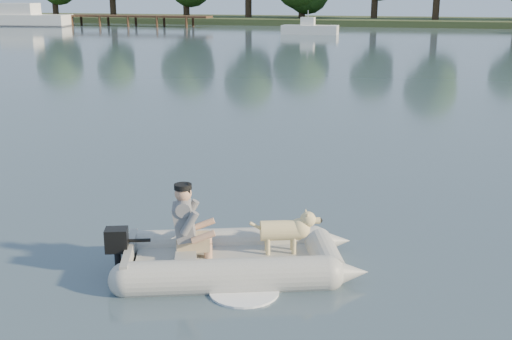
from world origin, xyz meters
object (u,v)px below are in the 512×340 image
(dock, at_px, (123,21))
(motorboat, at_px, (310,23))
(cabin_cruiser, at_px, (29,15))
(man, at_px, (185,219))
(dog, at_px, (280,234))
(dinghy, at_px, (235,232))

(dock, xyz_separation_m, motorboat, (19.94, -7.45, 0.37))
(dock, relative_size, cabin_cruiser, 2.16)
(man, height_order, cabin_cruiser, cabin_cruiser)
(man, xyz_separation_m, cabin_cruiser, (-35.11, 49.90, 0.41))
(dog, bearing_deg, man, 180.00)
(dock, bearing_deg, dog, -62.14)
(dock, distance_m, cabin_cruiser, 9.17)
(dock, height_order, dog, dock)
(motorboat, bearing_deg, man, -83.00)
(dinghy, height_order, motorboat, motorboat)
(motorboat, bearing_deg, dock, 158.49)
(dinghy, relative_size, man, 4.57)
(dock, relative_size, dog, 22.01)
(cabin_cruiser, distance_m, motorboat, 29.30)
(dinghy, distance_m, motorboat, 45.01)
(dog, height_order, cabin_cruiser, cabin_cruiser)
(dog, height_order, motorboat, motorboat)
(dog, distance_m, motorboat, 44.87)
(dinghy, height_order, man, man)
(dock, height_order, man, man)
(dinghy, xyz_separation_m, motorboat, (-6.87, 44.48, 0.37))
(dock, bearing_deg, dinghy, -62.70)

